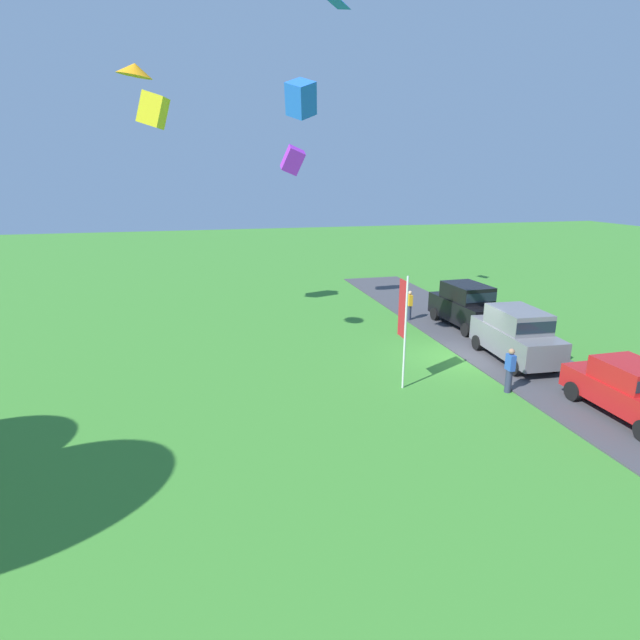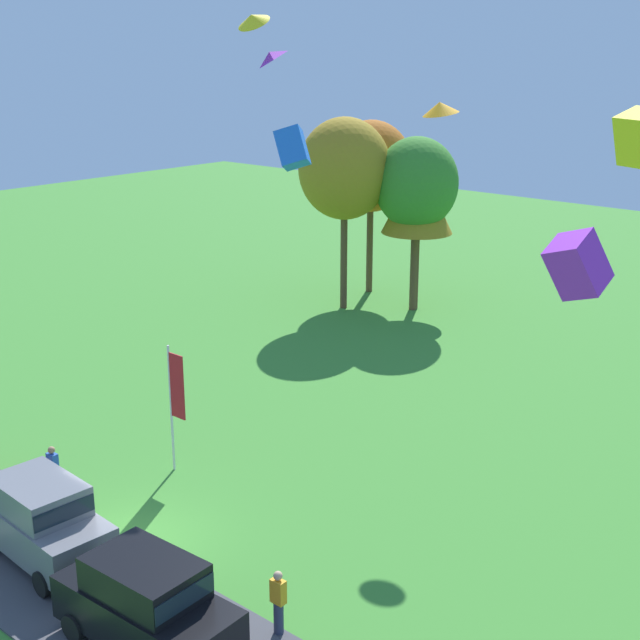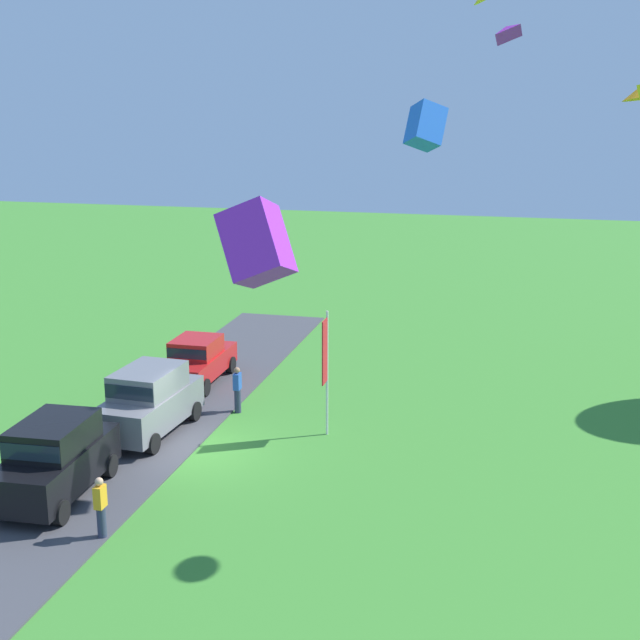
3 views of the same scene
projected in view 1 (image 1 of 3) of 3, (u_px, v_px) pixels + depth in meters
ground_plane at (457, 357)px, 22.11m from camera, size 120.00×120.00×0.00m
pavement_strip at (504, 352)px, 22.66m from camera, size 36.00×4.40×0.06m
car_sedan_mid_row at (630, 388)px, 16.32m from camera, size 4.40×1.95×1.84m
car_suv_far_end at (516, 333)px, 21.29m from camera, size 4.71×2.28×2.28m
car_suv_near_entrance at (466, 304)px, 26.21m from camera, size 4.68×2.21×2.28m
person_watching_sky at (409, 306)px, 27.54m from camera, size 0.36×0.24×1.71m
person_beside_suv at (510, 370)px, 18.31m from camera, size 0.36×0.24×1.71m
flag_banner at (403, 317)px, 18.40m from camera, size 0.71×0.08×4.31m
kite_box_over_trees at (293, 160)px, 27.91m from camera, size 1.30×1.42×1.76m
kite_box_mid_center at (301, 99)px, 17.48m from camera, size 1.47×1.23×1.50m
kite_box_near_flag at (153, 110)px, 24.10m from camera, size 1.39×1.68×1.72m
kite_delta_trailing_tail at (134, 69)px, 17.42m from camera, size 1.72×1.74×0.61m
kite_diamond_low_drifter at (341, 2)px, 25.04m from camera, size 1.22×1.17×0.56m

